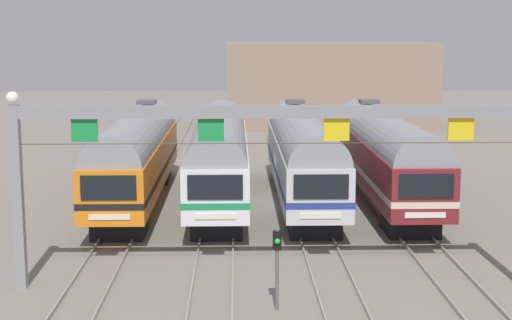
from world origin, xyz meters
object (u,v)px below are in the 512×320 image
commuter_train_white (220,153)px  commuter_train_silver (302,153)px  catenary_gantry (274,144)px  commuter_train_maroon (384,153)px  commuter_train_orange (137,154)px  yard_signal_mast (277,254)px

commuter_train_white → commuter_train_silver: commuter_train_silver is taller
commuter_train_silver → catenary_gantry: catenary_gantry is taller
commuter_train_maroon → catenary_gantry: 15.19m
commuter_train_silver → commuter_train_white: bearing=-179.9°
commuter_train_orange → commuter_train_white: size_ratio=1.00×
commuter_train_white → catenary_gantry: 13.89m
commuter_train_orange → commuter_train_maroon: same height
commuter_train_silver → catenary_gantry: bearing=-99.2°
commuter_train_silver → yard_signal_mast: commuter_train_silver is taller
commuter_train_orange → catenary_gantry: size_ratio=0.99×
commuter_train_orange → commuter_train_white: (4.35, -0.00, -0.00)m
commuter_train_orange → commuter_train_maroon: 13.06m
commuter_train_maroon → catenary_gantry: size_ratio=0.99×
catenary_gantry → commuter_train_white: bearing=99.2°
catenary_gantry → yard_signal_mast: catenary_gantry is taller
commuter_train_silver → yard_signal_mast: bearing=-97.8°
commuter_train_orange → yard_signal_mast: commuter_train_orange is taller
commuter_train_maroon → yard_signal_mast: size_ratio=6.71×
commuter_train_orange → yard_signal_mast: bearing=-67.7°
commuter_train_silver → yard_signal_mast: 16.09m
commuter_train_white → catenary_gantry: (2.18, -13.49, 2.45)m
commuter_train_white → catenary_gantry: bearing=-80.8°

